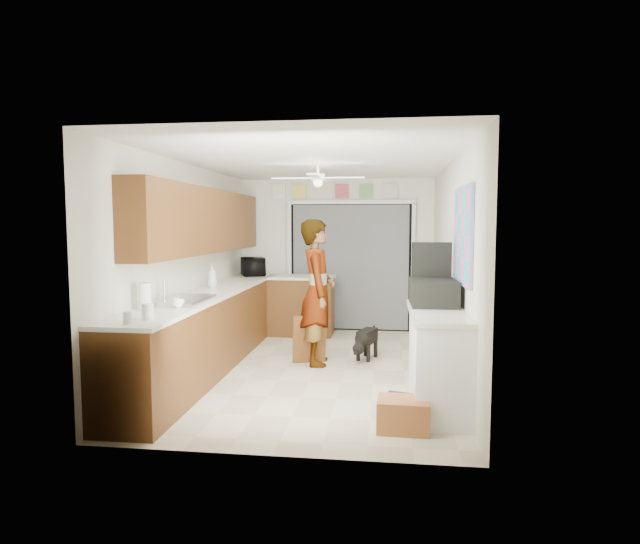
{
  "coord_description": "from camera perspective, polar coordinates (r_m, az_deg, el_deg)",
  "views": [
    {
      "loc": [
        0.85,
        -6.35,
        1.76
      ],
      "look_at": [
        0.0,
        0.4,
        1.15
      ],
      "focal_mm": 30.0,
      "sensor_mm": 36.0,
      "label": 1
    }
  ],
  "objects": [
    {
      "name": "left_countertop",
      "position": [
        6.75,
        -11.37,
        -2.12
      ],
      "size": [
        0.62,
        4.8,
        0.04
      ],
      "primitive_type": "cube",
      "color": "white",
      "rests_on": "left_base_cabinets"
    },
    {
      "name": "left_base_cabinets",
      "position": [
        6.83,
        -11.38,
        -6.04
      ],
      "size": [
        0.6,
        4.8,
        0.9
      ],
      "primitive_type": "cube",
      "color": "brown",
      "rests_on": "floor"
    },
    {
      "name": "door_trim_left",
      "position": [
        8.96,
        -3.25,
        0.57
      ],
      "size": [
        0.06,
        0.04,
        2.1
      ],
      "primitive_type": "cube",
      "color": "white",
      "rests_on": "wall_back"
    },
    {
      "name": "cabinet_door_panel",
      "position": [
        6.78,
        -1.13,
        -7.17
      ],
      "size": [
        0.45,
        0.27,
        0.62
      ],
      "primitive_type": "cube",
      "rotation": [
        0.21,
        0.0,
        0.27
      ],
      "color": "brown",
      "rests_on": "floor"
    },
    {
      "name": "dog",
      "position": [
        7.07,
        5.04,
        -7.49
      ],
      "size": [
        0.4,
        0.6,
        0.44
      ],
      "primitive_type": "cube",
      "rotation": [
        0.0,
        0.0,
        -0.32
      ],
      "color": "black",
      "rests_on": "floor"
    },
    {
      "name": "sink_basin",
      "position": [
        5.81,
        -14.51,
        -2.99
      ],
      "size": [
        0.5,
        0.76,
        0.06
      ],
      "primitive_type": "cube",
      "color": "silver",
      "rests_on": "left_countertop"
    },
    {
      "name": "upper_cabinets",
      "position": [
        6.94,
        -12.15,
        5.34
      ],
      "size": [
        0.32,
        4.0,
        0.8
      ],
      "primitive_type": "cube",
      "color": "brown",
      "rests_on": "wall_left"
    },
    {
      "name": "cup",
      "position": [
        5.44,
        -14.9,
        -3.22
      ],
      "size": [
        0.14,
        0.14,
        0.09
      ],
      "primitive_type": "imported",
      "rotation": [
        0.0,
        0.0,
        -0.28
      ],
      "color": "white",
      "rests_on": "left_countertop"
    },
    {
      "name": "man",
      "position": [
        6.7,
        -0.28,
        -2.16
      ],
      "size": [
        0.52,
        0.72,
        1.82
      ],
      "primitive_type": "imported",
      "rotation": [
        0.0,
        0.0,
        1.7
      ],
      "color": "white",
      "rests_on": "floor"
    },
    {
      "name": "navy_crate",
      "position": [
        5.09,
        8.73,
        -14.01
      ],
      "size": [
        0.38,
        0.34,
        0.19
      ],
      "primitive_type": "cube",
      "rotation": [
        0.0,
        0.0,
        -0.28
      ],
      "color": "#162138",
      "rests_on": "floor"
    },
    {
      "name": "header_frame_4",
      "position": [
        8.83,
        7.58,
        8.58
      ],
      "size": [
        0.22,
        0.02,
        0.22
      ],
      "primitive_type": "cube",
      "color": "beige",
      "rests_on": "wall_back"
    },
    {
      "name": "door_trim_right",
      "position": [
        8.82,
        9.89,
        0.43
      ],
      "size": [
        0.06,
        0.04,
        2.1
      ],
      "primitive_type": "cube",
      "color": "white",
      "rests_on": "wall_back"
    },
    {
      "name": "wall_left",
      "position": [
        6.82,
        -13.89,
        0.69
      ],
      "size": [
        0.0,
        5.0,
        5.0
      ],
      "primitive_type": "plane",
      "rotation": [
        1.57,
        0.0,
        1.57
      ],
      "color": "silver",
      "rests_on": "ground"
    },
    {
      "name": "paper_towel_roll",
      "position": [
        5.39,
        -18.21,
        -2.48
      ],
      "size": [
        0.13,
        0.13,
        0.26
      ],
      "primitive_type": "cylinder",
      "rotation": [
        0.0,
        0.0,
        0.08
      ],
      "color": "white",
      "rests_on": "left_countertop"
    },
    {
      "name": "right_counter_top",
      "position": [
        5.24,
        12.49,
        -4.22
      ],
      "size": [
        0.54,
        1.44,
        0.04
      ],
      "primitive_type": "cube",
      "color": "white",
      "rests_on": "right_counter_base"
    },
    {
      "name": "faucet",
      "position": [
        5.88,
        -16.26,
        -2.02
      ],
      "size": [
        0.03,
        0.03,
        0.22
      ],
      "primitive_type": "cylinder",
      "color": "silver",
      "rests_on": "left_countertop"
    },
    {
      "name": "cardboard_box",
      "position": [
        4.77,
        8.84,
        -14.8
      ],
      "size": [
        0.45,
        0.34,
        0.27
      ],
      "primitive_type": "cube",
      "rotation": [
        0.0,
        0.0,
        -0.03
      ],
      "color": "#98502F",
      "rests_on": "floor"
    },
    {
      "name": "header_frame_2",
      "position": [
        8.86,
        2.34,
        8.61
      ],
      "size": [
        0.22,
        0.02,
        0.22
      ],
      "primitive_type": "cube",
      "color": "#C24964",
      "rests_on": "wall_back"
    },
    {
      "name": "suitcase_lid",
      "position": [
        5.81,
        11.8,
        0.67
      ],
      "size": [
        0.42,
        0.04,
        0.5
      ],
      "primitive_type": "cube",
      "rotation": [
        0.0,
        0.0,
        0.02
      ],
      "color": "black",
      "rests_on": "suitcase"
    },
    {
      "name": "wall_right",
      "position": [
        6.41,
        13.88,
        0.42
      ],
      "size": [
        0.0,
        5.0,
        5.0
      ],
      "primitive_type": "plane",
      "rotation": [
        1.57,
        0.0,
        -1.57
      ],
      "color": "silver",
      "rests_on": "ground"
    },
    {
      "name": "abstract_painting",
      "position": [
        5.4,
        14.98,
        3.79
      ],
      "size": [
        0.03,
        1.15,
        0.95
      ],
      "primitive_type": "cube",
      "color": "#E554B2",
      "rests_on": "wall_right"
    },
    {
      "name": "wall_front",
      "position": [
        3.97,
        -5.25,
        -2.26
      ],
      "size": [
        3.2,
        0.0,
        3.2
      ],
      "primitive_type": "plane",
      "rotation": [
        -1.57,
        0.0,
        0.0
      ],
      "color": "silver",
      "rests_on": "ground"
    },
    {
      "name": "soap_bottle",
      "position": [
        7.09,
        -11.44,
        -0.38
      ],
      "size": [
        0.14,
        0.14,
        0.3
      ],
      "primitive_type": "imported",
      "rotation": [
        0.0,
        0.0,
        0.24
      ],
      "color": "silver",
      "rests_on": "left_countertop"
    },
    {
      "name": "peninsula_base",
      "position": [
        8.56,
        -1.99,
        -3.69
      ],
      "size": [
        1.0,
        0.6,
        0.9
      ],
      "primitive_type": "cube",
      "color": "brown",
      "rests_on": "floor"
    },
    {
      "name": "suitcase",
      "position": [
        5.54,
        11.99,
        -2.14
      ],
      "size": [
        0.46,
        0.61,
        0.26
      ],
      "primitive_type": "cube",
      "rotation": [
        0.0,
        0.0,
        0.02
      ],
      "color": "black",
      "rests_on": "right_counter_top"
    },
    {
      "name": "jar_a",
      "position": [
        4.83,
        -17.9,
        -4.04
      ],
      "size": [
        0.11,
        0.11,
        0.14
      ],
      "primitive_type": "cylinder",
      "rotation": [
        0.0,
        0.0,
        -0.06
      ],
      "color": "silver",
      "rests_on": "left_countertop"
    },
    {
      "name": "curtain_panel",
      "position": [
        8.83,
        3.26,
        0.5
      ],
      "size": [
        1.9,
        0.03,
        2.05
      ],
      "primitive_type": "cube",
      "color": "slate",
      "rests_on": "wall_back"
    },
    {
      "name": "microwave",
      "position": [
        8.6,
        -7.13,
        0.57
      ],
      "size": [
        0.52,
        0.61,
        0.29
      ],
      "primitive_type": "imported",
      "rotation": [
        0.0,
        0.0,
        1.95
      ],
      "color": "black",
      "rests_on": "left_countertop"
    },
    {
      "name": "ceiling_fan",
      "position": [
        6.63,
        -0.22,
        9.98
      ],
      "size": [
        1.14,
        1.14,
        0.24
      ],
      "primitive_type": "cube",
      "color": "white",
      "rests_on": "ceiling"
    },
    {
      "name": "door_trim_head",
      "position": [
        8.81,
        3.3,
        7.45
      ],
      "size": [
        2.1,
        0.04,
        0.06
      ],
      "primitive_type": "cube",
      "color": "white",
      "rests_on": "wall_back"
    },
    {
      "name": "jar_b",
      "position": [
        4.67,
        -19.86,
        -4.64
      ],
      "size": [
        0.07,
        0.07,
        0.1
      ],
      "primitive_type": "cylinder",
      "rotation": [
        0.0,
        0.0,
        0.01
      ],
      "color": "silver",
      "rests_on": "left_countertop"
    },
    {
      "name": "back_opening_recess",
      "position": [
        8.87,
        3.28,
        0.52
      ],
      "size": [
        2.0,
        0.06,
        2.1
      ],
      "primitive_type": "cube",
      "color": "black",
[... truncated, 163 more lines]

